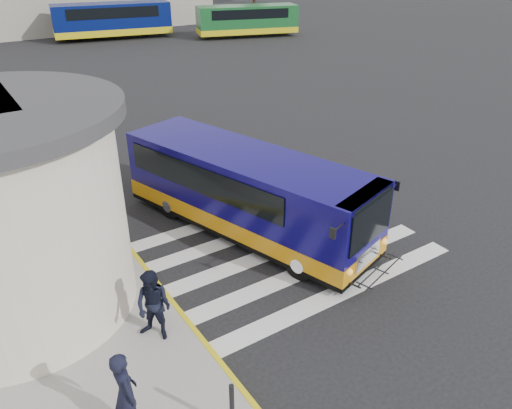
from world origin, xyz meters
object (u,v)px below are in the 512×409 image
pedestrian_b (154,306)px  far_bus_a (112,19)px  transit_bus (247,195)px  bollard (232,408)px  pedestrian_a (125,393)px  far_bus_b (247,19)px

pedestrian_b → far_bus_a: (11.95, 36.77, 0.66)m
pedestrian_b → transit_bus: bearing=88.1°
bollard → pedestrian_b: bearing=93.5°
transit_bus → bollard: size_ratio=8.34×
transit_bus → far_bus_a: far_bus_a is taller
pedestrian_a → far_bus_a: bearing=-18.8°
pedestrian_a → pedestrian_b: bearing=-34.9°
pedestrian_a → far_bus_b: (23.52, 33.05, 0.46)m
transit_bus → far_bus_a: bearing=60.5°
bollard → pedestrian_a: bearing=145.5°
bollard → transit_bus: bearing=55.3°
transit_bus → pedestrian_a: transit_bus is taller
far_bus_a → far_bus_b: bearing=-107.5°
pedestrian_a → transit_bus: bearing=-48.8°
transit_bus → far_bus_b: size_ratio=0.98×
far_bus_a → far_bus_b: size_ratio=1.11×
far_bus_b → bollard: bearing=164.4°
pedestrian_b → far_bus_a: far_bus_a is taller
pedestrian_b → bollard: 2.91m
pedestrian_a → bollard: pedestrian_a is taller
pedestrian_a → pedestrian_b: 2.28m
far_bus_a → bollard: bearing=174.5°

